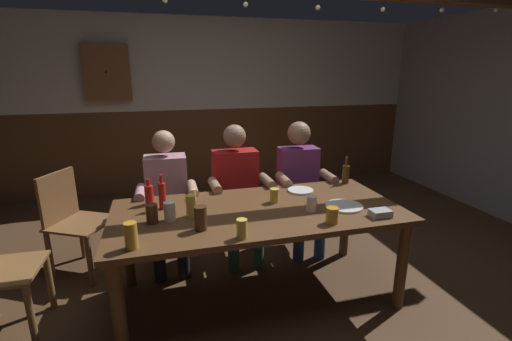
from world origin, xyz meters
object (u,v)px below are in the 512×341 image
object	(u,v)px
pint_glass_0	(201,218)
pint_glass_7	(332,215)
bottle_1	(162,195)
plate_0	(344,206)
condiment_caddy	(380,213)
pint_glass_2	(131,236)
plate_1	(301,190)
pint_glass_6	(312,203)
person_2	(300,181)
pint_glass_1	(274,195)
dining_table	(258,220)
bottle_2	(346,173)
pint_glass_5	(152,214)
table_candle	(193,194)
pint_glass_8	(242,229)
bottle_0	(149,194)
pint_glass_3	(191,206)
person_0	(167,194)
pint_glass_4	(170,211)
person_1	(237,186)
chair_empty_near_right	(73,219)
wall_dart_cabinet	(107,72)

from	to	relation	value
pint_glass_0	pint_glass_7	size ratio (longest dim) A/B	1.43
bottle_1	pint_glass_7	world-z (taller)	bottle_1
plate_0	pint_glass_0	size ratio (longest dim) A/B	1.75
condiment_caddy	pint_glass_2	distance (m)	1.62
plate_1	pint_glass_7	distance (m)	0.66
pint_glass_6	person_2	bearing A→B (deg)	72.76
pint_glass_2	pint_glass_1	bearing A→B (deg)	25.66
dining_table	bottle_2	world-z (taller)	bottle_2
pint_glass_6	pint_glass_5	bearing A→B (deg)	175.59
table_candle	pint_glass_8	xyz separation A→B (m)	(0.21, -0.76, 0.02)
bottle_0	pint_glass_0	size ratio (longest dim) A/B	1.27
bottle_1	pint_glass_2	size ratio (longest dim) A/B	1.64
condiment_caddy	pint_glass_1	size ratio (longest dim) A/B	1.29
bottle_0	pint_glass_8	xyz separation A→B (m)	(0.54, -0.73, -0.02)
pint_glass_6	pint_glass_8	world-z (taller)	pint_glass_8
dining_table	pint_glass_7	size ratio (longest dim) A/B	19.09
person_2	pint_glass_3	size ratio (longest dim) A/B	8.07
pint_glass_5	pint_glass_1	bearing A→B (deg)	9.63
plate_0	pint_glass_6	world-z (taller)	pint_glass_6
plate_0	pint_glass_5	world-z (taller)	pint_glass_5
person_0	pint_glass_5	size ratio (longest dim) A/B	9.25
condiment_caddy	pint_glass_4	size ratio (longest dim) A/B	1.06
pint_glass_3	pint_glass_5	bearing A→B (deg)	-169.81
pint_glass_2	pint_glass_6	world-z (taller)	pint_glass_2
person_1	condiment_caddy	size ratio (longest dim) A/B	8.75
plate_1	pint_glass_1	bearing A→B (deg)	-147.64
chair_empty_near_right	wall_dart_cabinet	size ratio (longest dim) A/B	1.26
plate_1	plate_0	bearing A→B (deg)	-67.35
pint_glass_4	pint_glass_5	bearing A→B (deg)	-176.37
person_1	plate_0	world-z (taller)	person_1
person_0	pint_glass_1	bearing A→B (deg)	143.57
dining_table	condiment_caddy	size ratio (longest dim) A/B	14.84
plate_1	bottle_2	bearing A→B (deg)	12.20
dining_table	wall_dart_cabinet	bearing A→B (deg)	114.38
person_0	pint_glass_3	xyz separation A→B (m)	(0.14, -0.71, 0.14)
table_candle	bottle_0	xyz separation A→B (m)	(-0.33, -0.02, 0.04)
condiment_caddy	pint_glass_5	size ratio (longest dim) A/B	1.08
pint_glass_8	pint_glass_6	bearing A→B (deg)	26.26
condiment_caddy	pint_glass_6	xyz separation A→B (m)	(-0.41, 0.22, 0.03)
pint_glass_2	pint_glass_6	distance (m)	1.24
chair_empty_near_right	bottle_0	xyz separation A→B (m)	(0.65, -0.47, 0.32)
bottle_2	dining_table	bearing A→B (deg)	-156.97
bottle_1	wall_dart_cabinet	xyz separation A→B (m)	(-0.57, 2.54, 0.85)
pint_glass_3	wall_dart_cabinet	distance (m)	2.97
pint_glass_5	person_2	bearing A→B (deg)	28.97
person_0	plate_0	world-z (taller)	person_0
pint_glass_4	pint_glass_7	world-z (taller)	pint_glass_4
dining_table	pint_glass_8	size ratio (longest dim) A/B	17.23
person_0	person_2	world-z (taller)	person_2
person_2	wall_dart_cabinet	world-z (taller)	wall_dart_cabinet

